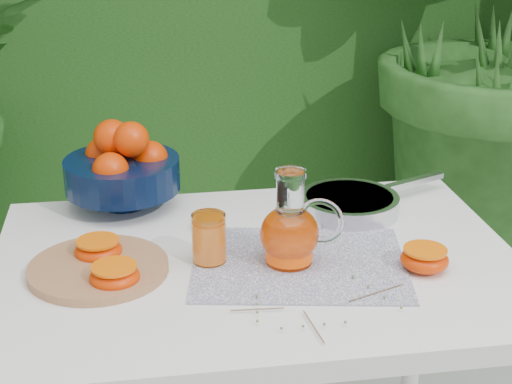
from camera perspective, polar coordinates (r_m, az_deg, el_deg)
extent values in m
imported|color=#254F1B|center=(2.85, 15.50, 11.77)|extent=(2.70, 2.70, 1.91)
cube|color=white|center=(1.51, 0.12, -5.57)|extent=(1.00, 0.70, 0.04)
cylinder|color=white|center=(1.96, -14.79, -12.05)|extent=(0.04, 0.04, 0.71)
cylinder|color=white|center=(2.05, 11.42, -9.96)|extent=(0.04, 0.04, 0.71)
cube|color=#0D134D|center=(1.48, 3.18, -5.19)|extent=(0.44, 0.37, 0.00)
cylinder|color=#A56D4A|center=(1.47, -11.39, -5.47)|extent=(0.27, 0.27, 0.02)
cylinder|color=black|center=(1.75, -9.59, -0.40)|extent=(0.12, 0.12, 0.04)
cylinder|color=black|center=(1.73, -9.70, 1.29)|extent=(0.33, 0.33, 0.07)
sphere|color=#E33302|center=(1.76, -11.06, 2.67)|extent=(0.10, 0.10, 0.08)
sphere|color=#E33302|center=(1.72, -7.70, 2.43)|extent=(0.10, 0.10, 0.08)
sphere|color=#E33302|center=(1.67, -10.53, 1.53)|extent=(0.10, 0.10, 0.08)
sphere|color=#E33302|center=(1.77, -8.99, 2.93)|extent=(0.10, 0.10, 0.08)
sphere|color=#E33302|center=(1.71, -10.43, 3.90)|extent=(0.10, 0.10, 0.08)
sphere|color=#E33302|center=(1.68, -9.06, 3.80)|extent=(0.10, 0.10, 0.08)
cylinder|color=white|center=(1.48, 2.41, -4.94)|extent=(0.12, 0.12, 0.01)
ellipsoid|color=white|center=(1.46, 2.45, -3.06)|extent=(0.15, 0.15, 0.11)
cylinder|color=white|center=(1.42, 2.50, -0.10)|extent=(0.07, 0.07, 0.07)
cylinder|color=white|center=(1.41, 2.53, 1.34)|extent=(0.08, 0.08, 0.01)
torus|color=white|center=(1.43, 4.72, -2.09)|extent=(0.09, 0.05, 0.09)
cylinder|color=#D44104|center=(1.46, 2.44, -3.47)|extent=(0.12, 0.12, 0.08)
cylinder|color=white|center=(1.47, -3.44, -3.35)|extent=(0.07, 0.07, 0.09)
cylinder|color=orange|center=(1.47, -3.44, -3.61)|extent=(0.06, 0.06, 0.08)
cylinder|color=orange|center=(1.45, -3.47, -2.21)|extent=(0.05, 0.05, 0.00)
cylinder|color=silver|center=(1.70, 6.79, -0.88)|extent=(0.28, 0.28, 0.04)
cylinder|color=silver|center=(1.70, 6.81, -0.38)|extent=(0.25, 0.25, 0.01)
cube|color=silver|center=(1.81, 11.47, 0.77)|extent=(0.16, 0.08, 0.01)
ellipsoid|color=#E33302|center=(1.41, -10.23, -6.10)|extent=(0.10, 0.10, 0.04)
cylinder|color=orange|center=(1.41, -10.29, -5.37)|extent=(0.09, 0.09, 0.00)
ellipsoid|color=#E33302|center=(1.51, -11.39, -4.21)|extent=(0.10, 0.10, 0.04)
cylinder|color=orange|center=(1.51, -11.45, -3.52)|extent=(0.09, 0.09, 0.00)
ellipsoid|color=#E33302|center=(1.48, 12.15, -4.83)|extent=(0.10, 0.10, 0.04)
cylinder|color=orange|center=(1.48, 12.22, -4.13)|extent=(0.09, 0.09, 0.00)
cylinder|color=brown|center=(1.28, 4.21, -9.72)|extent=(0.01, 0.10, 0.00)
sphere|color=#5E733C|center=(1.27, 1.87, -9.88)|extent=(0.01, 0.01, 0.01)
sphere|color=#5E733C|center=(1.28, 3.44, -9.72)|extent=(0.01, 0.01, 0.01)
sphere|color=#5E733C|center=(1.29, 4.99, -9.55)|extent=(0.01, 0.01, 0.01)
sphere|color=#5E733C|center=(1.29, 6.52, -9.38)|extent=(0.01, 0.01, 0.01)
cylinder|color=brown|center=(1.39, 8.74, -7.24)|extent=(0.11, 0.05, 0.00)
sphere|color=#5E733C|center=(1.43, 7.08, -6.11)|extent=(0.01, 0.01, 0.01)
sphere|color=#5E733C|center=(1.40, 8.18, -6.80)|extent=(0.01, 0.01, 0.01)
sphere|color=#5E733C|center=(1.37, 9.32, -7.52)|extent=(0.01, 0.01, 0.01)
sphere|color=#5E733C|center=(1.35, 10.52, -8.27)|extent=(0.01, 0.01, 0.01)
cylinder|color=brown|center=(1.32, 0.08, -8.52)|extent=(0.09, 0.01, 0.00)
sphere|color=#5E733C|center=(1.29, 0.10, -9.37)|extent=(0.01, 0.01, 0.01)
sphere|color=#5E733C|center=(1.31, 0.09, -8.74)|extent=(0.01, 0.01, 0.01)
sphere|color=#5E733C|center=(1.34, 0.08, -8.14)|extent=(0.01, 0.01, 0.01)
sphere|color=#5E733C|center=(1.36, 0.07, -7.56)|extent=(0.01, 0.01, 0.01)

